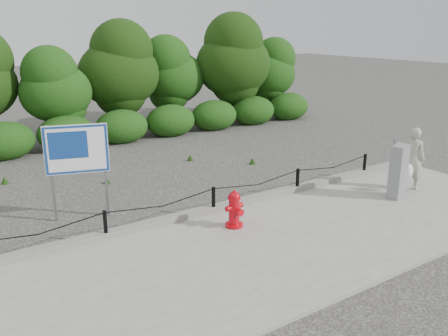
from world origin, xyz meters
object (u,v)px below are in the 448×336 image
utility_cabinet (398,171)px  advertising_sign (77,154)px  pedestrian (412,159)px  fire_hydrant (234,209)px

utility_cabinet → advertising_sign: (-6.73, 3.11, 0.76)m
pedestrian → advertising_sign: size_ratio=0.75×
fire_hydrant → utility_cabinet: size_ratio=0.55×
fire_hydrant → pedestrian: (5.13, -0.52, 0.40)m
utility_cabinet → advertising_sign: 7.45m
fire_hydrant → pedestrian: bearing=-10.4°
pedestrian → utility_cabinet: pedestrian is taller
fire_hydrant → pedestrian: size_ratio=0.50×
fire_hydrant → pedestrian: pedestrian is taller
utility_cabinet → advertising_sign: size_ratio=0.68×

